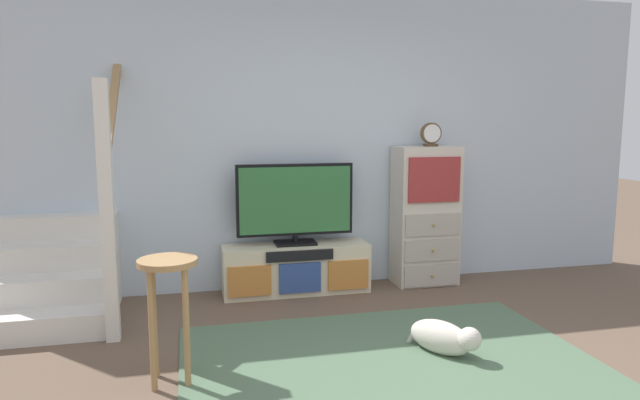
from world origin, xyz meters
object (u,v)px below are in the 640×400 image
at_px(media_console, 296,269).
at_px(television, 295,202).
at_px(dog, 444,337).
at_px(desk_clock, 431,135).
at_px(side_cabinet, 425,216).
at_px(bar_stool_near, 169,292).

relative_size(media_console, television, 1.25).
bearing_deg(dog, desk_clock, 69.76).
distance_m(media_console, desk_clock, 1.73).
bearing_deg(desk_clock, media_console, 179.79).
distance_m(television, side_cabinet, 1.24).
bearing_deg(dog, side_cabinet, 70.82).
distance_m(side_cabinet, dog, 1.73).
height_order(media_console, desk_clock, desk_clock).
height_order(side_cabinet, dog, side_cabinet).
distance_m(media_console, bar_stool_near, 1.88).
bearing_deg(television, desk_clock, -1.30).
height_order(side_cabinet, desk_clock, desk_clock).
relative_size(side_cabinet, dog, 2.65).
distance_m(side_cabinet, bar_stool_near, 2.74).
bearing_deg(media_console, television, 90.00).
bearing_deg(bar_stool_near, side_cabinet, 34.15).
xyz_separation_m(bar_stool_near, dog, (1.73, -0.01, -0.43)).
relative_size(desk_clock, bar_stool_near, 0.29).
relative_size(television, desk_clock, 4.81).
bearing_deg(side_cabinet, desk_clock, -28.90).
bearing_deg(bar_stool_near, media_console, 55.86).
bearing_deg(television, side_cabinet, -0.64).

